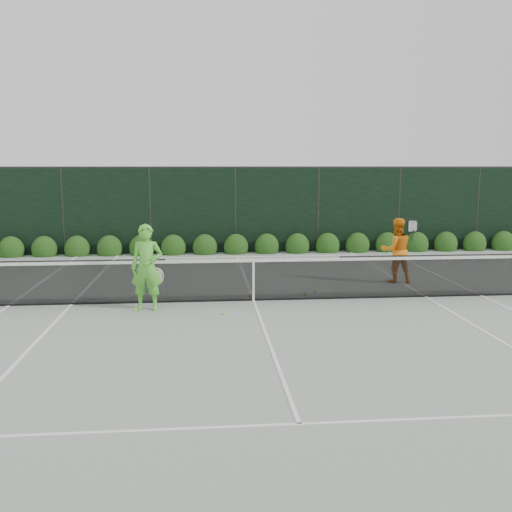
{
  "coord_description": "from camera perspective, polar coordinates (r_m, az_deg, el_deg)",
  "views": [
    {
      "loc": [
        -1.11,
        -12.8,
        3.1
      ],
      "look_at": [
        0.09,
        0.3,
        1.0
      ],
      "focal_mm": 40.0,
      "sensor_mm": 36.0,
      "label": 1
    }
  ],
  "objects": [
    {
      "name": "hedge_row",
      "position": [
        20.19,
        -2.01,
        0.9
      ],
      "size": [
        31.66,
        0.65,
        0.94
      ],
      "color": "#1A3B10",
      "rests_on": "ground"
    },
    {
      "name": "tennis_net",
      "position": [
        13.1,
        -0.36,
        -2.24
      ],
      "size": [
        12.9,
        0.1,
        1.07
      ],
      "color": "black",
      "rests_on": "ground"
    },
    {
      "name": "player_man",
      "position": [
        15.61,
        13.85,
        0.56
      ],
      "size": [
        0.91,
        0.67,
        1.72
      ],
      "rotation": [
        0.0,
        0.0,
        3.16
      ],
      "color": "orange",
      "rests_on": "ground"
    },
    {
      "name": "ground",
      "position": [
        13.22,
        -0.25,
        -4.49
      ],
      "size": [
        80.0,
        80.0,
        0.0
      ],
      "primitive_type": "plane",
      "color": "gray",
      "rests_on": "ground"
    },
    {
      "name": "tennis_balls",
      "position": [
        13.16,
        -0.67,
        -4.41
      ],
      "size": [
        4.28,
        2.04,
        0.07
      ],
      "color": "#D6ED34",
      "rests_on": "ground"
    },
    {
      "name": "court_lines",
      "position": [
        13.22,
        -0.25,
        -4.47
      ],
      "size": [
        11.03,
        23.83,
        0.01
      ],
      "color": "white",
      "rests_on": "ground"
    },
    {
      "name": "windscreen_fence",
      "position": [
        10.28,
        1.05,
        0.19
      ],
      "size": [
        32.0,
        21.07,
        3.06
      ],
      "color": "black",
      "rests_on": "ground"
    },
    {
      "name": "player_woman",
      "position": [
        12.46,
        -10.86,
        -1.13
      ],
      "size": [
        0.72,
        0.51,
        1.86
      ],
      "rotation": [
        0.0,
        0.0,
        -0.1
      ],
      "color": "#5BC539",
      "rests_on": "ground"
    }
  ]
}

